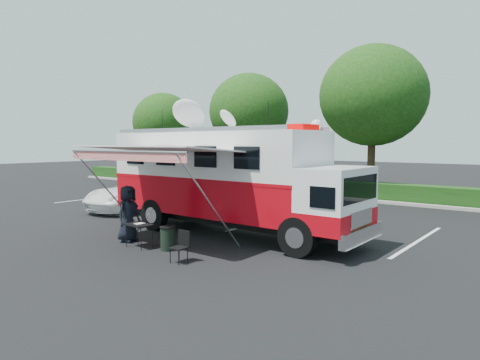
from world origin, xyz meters
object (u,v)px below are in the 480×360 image
Objects in this scene: folding_table at (139,225)px; trash_bin at (168,238)px; white_suv at (141,209)px; command_truck at (229,179)px.

trash_bin is (0.95, 0.31, -0.32)m from folding_table.
white_suv is 7.76× the size of trash_bin.
white_suv is 7.81m from folding_table.
folding_table is (6.03, -4.91, 0.69)m from white_suv.
folding_table is 1.28× the size of trash_bin.
folding_table is 1.05m from trash_bin.
command_truck is 7.49m from white_suv.
command_truck is 10.38× the size of folding_table.
folding_table is at bearing -162.05° from trash_bin.
command_truck is 1.71× the size of white_suv.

